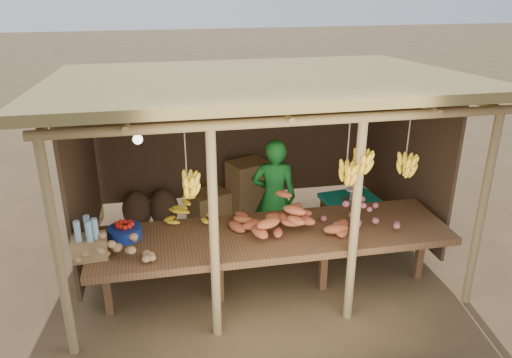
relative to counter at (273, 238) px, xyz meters
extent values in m
plane|color=brown|center=(0.00, 0.95, -0.74)|extent=(60.00, 60.00, 0.00)
cylinder|color=#9E8051|center=(-2.10, -0.55, 0.36)|extent=(0.09, 0.09, 2.20)
cylinder|color=#9E8051|center=(2.10, -0.55, 0.36)|extent=(0.09, 0.09, 2.20)
cylinder|color=#9E8051|center=(-2.10, 2.45, 0.36)|extent=(0.09, 0.09, 2.20)
cylinder|color=#9E8051|center=(2.10, 2.45, 0.36)|extent=(0.09, 0.09, 2.20)
cylinder|color=#9E8051|center=(-0.70, -0.55, 0.36)|extent=(0.09, 0.09, 2.20)
cylinder|color=#9E8051|center=(0.70, -0.55, 0.36)|extent=(0.09, 0.09, 2.20)
cylinder|color=#9E8051|center=(0.00, -0.55, 1.46)|extent=(4.40, 0.09, 0.09)
cylinder|color=#9E8051|center=(0.00, 2.45, 1.46)|extent=(4.40, 0.09, 0.09)
cube|color=olive|center=(0.00, 0.95, 1.55)|extent=(4.70, 3.50, 0.28)
cube|color=#4E3624|center=(0.00, 2.43, 0.47)|extent=(4.20, 0.04, 1.98)
cube|color=#4E3624|center=(-2.08, 1.15, 0.47)|extent=(0.04, 2.40, 1.98)
cube|color=#4E3624|center=(2.08, 1.15, 0.47)|extent=(0.04, 2.40, 1.98)
cube|color=brown|center=(0.00, 0.00, 0.02)|extent=(3.90, 1.05, 0.08)
cube|color=brown|center=(-1.80, 0.00, -0.38)|extent=(0.08, 0.08, 0.72)
cube|color=brown|center=(-0.60, 0.00, -0.38)|extent=(0.08, 0.08, 0.72)
cube|color=brown|center=(0.60, 0.00, -0.38)|extent=(0.08, 0.08, 0.72)
cube|color=brown|center=(1.80, 0.00, -0.38)|extent=(0.08, 0.08, 0.72)
cylinder|color=navy|center=(-1.57, 0.19, 0.12)|extent=(0.35, 0.35, 0.12)
cube|color=olive|center=(-1.89, -0.13, 0.17)|extent=(0.36, 0.29, 0.21)
imported|color=#166722|center=(0.23, 0.94, 0.04)|extent=(0.63, 0.48, 1.56)
cube|color=brown|center=(1.31, 1.01, -0.44)|extent=(0.70, 0.61, 0.59)
cube|color=#0C867A|center=(1.31, 1.01, -0.12)|extent=(0.78, 0.69, 0.06)
cube|color=olive|center=(0.09, 2.01, -0.50)|extent=(0.66, 0.61, 0.43)
cube|color=olive|center=(0.09, 2.01, -0.07)|extent=(0.66, 0.61, 0.43)
cube|color=olive|center=(-0.50, 2.01, -0.50)|extent=(0.66, 0.61, 0.43)
ellipsoid|color=#4E3624|center=(-1.55, 2.15, -0.49)|extent=(0.43, 0.43, 0.58)
ellipsoid|color=#4E3624|center=(-1.16, 2.15, -0.49)|extent=(0.43, 0.43, 0.58)
camera|label=1|loc=(-1.12, -4.68, 2.66)|focal=35.00mm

